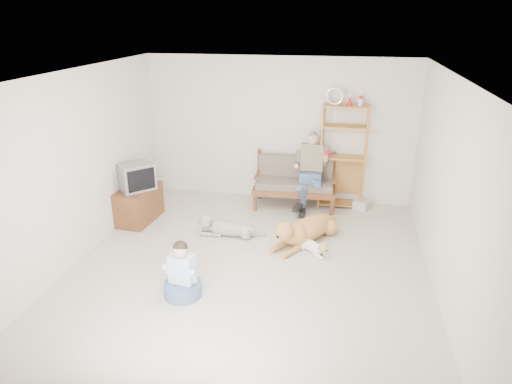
% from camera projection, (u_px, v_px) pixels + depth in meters
% --- Properties ---
extents(floor, '(5.50, 5.50, 0.00)m').
position_uv_depth(floor, '(250.00, 267.00, 6.53)').
color(floor, beige).
rests_on(floor, ground).
extents(ceiling, '(5.50, 5.50, 0.00)m').
position_uv_depth(ceiling, '(249.00, 75.00, 5.54)').
color(ceiling, white).
rests_on(ceiling, ground).
extents(wall_back, '(5.00, 0.00, 5.00)m').
position_uv_depth(wall_back, '(279.00, 130.00, 8.55)').
color(wall_back, beige).
rests_on(wall_back, ground).
extents(wall_front, '(5.00, 0.00, 5.00)m').
position_uv_depth(wall_front, '(177.00, 297.00, 3.52)').
color(wall_front, beige).
rests_on(wall_front, ground).
extents(wall_left, '(0.00, 5.50, 5.50)m').
position_uv_depth(wall_left, '(77.00, 168.00, 6.48)').
color(wall_left, beige).
rests_on(wall_left, ground).
extents(wall_right, '(0.00, 5.50, 5.50)m').
position_uv_depth(wall_right, '(448.00, 192.00, 5.60)').
color(wall_right, beige).
rests_on(wall_right, ground).
extents(loveseat, '(1.53, 0.77, 0.95)m').
position_uv_depth(loveseat, '(295.00, 181.00, 8.48)').
color(loveseat, brown).
rests_on(loveseat, ground).
extents(man, '(0.54, 0.78, 1.26)m').
position_uv_depth(man, '(309.00, 177.00, 8.19)').
color(man, '#465E80').
rests_on(man, loveseat).
extents(etagere, '(0.84, 0.37, 2.21)m').
position_uv_depth(etagere, '(343.00, 156.00, 8.29)').
color(etagere, '#BD853B').
rests_on(etagere, ground).
extents(book_stack, '(0.30, 0.27, 0.16)m').
position_uv_depth(book_stack, '(361.00, 205.00, 8.44)').
color(book_stack, silver).
rests_on(book_stack, ground).
extents(tv_stand, '(0.57, 0.94, 0.60)m').
position_uv_depth(tv_stand, '(139.00, 204.00, 7.93)').
color(tv_stand, brown).
rests_on(tv_stand, ground).
extents(crt_tv, '(0.70, 0.70, 0.46)m').
position_uv_depth(crt_tv, '(136.00, 176.00, 7.69)').
color(crt_tv, slate).
rests_on(crt_tv, tv_stand).
extents(wall_outlet, '(0.12, 0.02, 0.08)m').
position_uv_depth(wall_outlet, '(216.00, 179.00, 9.14)').
color(wall_outlet, silver).
rests_on(wall_outlet, ground).
extents(golden_retriever, '(1.02, 1.48, 0.51)m').
position_uv_depth(golden_retriever, '(304.00, 230.00, 7.19)').
color(golden_retriever, '#C38F44').
rests_on(golden_retriever, ground).
extents(shaggy_dog, '(1.15, 0.31, 0.34)m').
position_uv_depth(shaggy_dog, '(226.00, 228.00, 7.43)').
color(shaggy_dog, white).
rests_on(shaggy_dog, ground).
extents(terrier, '(0.52, 0.48, 0.24)m').
position_uv_depth(terrier, '(316.00, 247.00, 6.88)').
color(terrier, white).
rests_on(terrier, ground).
extents(child, '(0.49, 0.49, 0.77)m').
position_uv_depth(child, '(182.00, 276.00, 5.80)').
color(child, '#465E80').
rests_on(child, ground).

